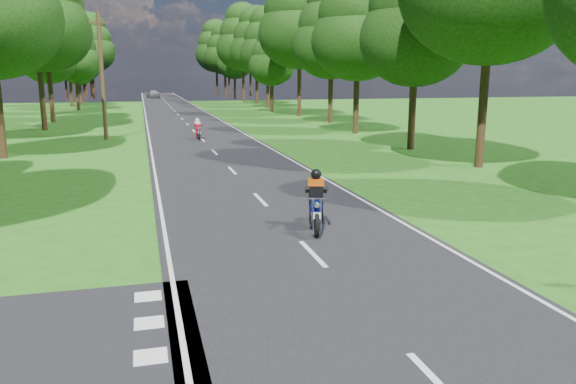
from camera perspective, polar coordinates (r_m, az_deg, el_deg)
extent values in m
plane|color=#295513|center=(11.53, 5.48, -9.34)|extent=(160.00, 160.00, 0.00)
cube|color=black|center=(60.34, -11.12, 7.74)|extent=(7.00, 140.00, 0.02)
cube|color=silver|center=(13.31, 2.52, -6.25)|extent=(0.12, 2.00, 0.01)
cube|color=silver|center=(18.92, -2.83, -0.76)|extent=(0.12, 2.00, 0.01)
cube|color=silver|center=(24.72, -5.69, 2.20)|extent=(0.12, 2.00, 0.01)
cube|color=silver|center=(30.59, -7.46, 4.02)|extent=(0.12, 2.00, 0.01)
cube|color=silver|center=(36.51, -8.66, 5.25)|extent=(0.12, 2.00, 0.01)
cube|color=silver|center=(42.45, -9.54, 6.14)|extent=(0.12, 2.00, 0.01)
cube|color=silver|center=(48.40, -10.19, 6.81)|extent=(0.12, 2.00, 0.01)
cube|color=silver|center=(54.37, -10.71, 7.33)|extent=(0.12, 2.00, 0.01)
cube|color=silver|center=(60.34, -11.12, 7.75)|extent=(0.12, 2.00, 0.01)
cube|color=silver|center=(66.31, -11.46, 8.09)|extent=(0.12, 2.00, 0.01)
cube|color=silver|center=(72.29, -11.75, 8.38)|extent=(0.12, 2.00, 0.01)
cube|color=silver|center=(78.28, -11.99, 8.62)|extent=(0.12, 2.00, 0.01)
cube|color=silver|center=(84.26, -12.20, 8.82)|extent=(0.12, 2.00, 0.01)
cube|color=silver|center=(90.25, -12.38, 9.00)|extent=(0.12, 2.00, 0.01)
cube|color=silver|center=(96.24, -12.54, 9.16)|extent=(0.12, 2.00, 0.01)
cube|color=silver|center=(102.23, -12.67, 9.30)|extent=(0.12, 2.00, 0.01)
cube|color=silver|center=(108.22, -12.80, 9.42)|extent=(0.12, 2.00, 0.01)
cube|color=silver|center=(114.21, -12.91, 9.53)|extent=(0.12, 2.00, 0.01)
cube|color=silver|center=(120.21, -13.01, 9.63)|extent=(0.12, 2.00, 0.01)
cube|color=silver|center=(126.20, -13.10, 9.72)|extent=(0.12, 2.00, 0.01)
cube|color=silver|center=(60.22, -14.28, 7.60)|extent=(0.10, 140.00, 0.01)
cube|color=silver|center=(60.63, -7.98, 7.87)|extent=(0.10, 140.00, 0.01)
cube|color=silver|center=(8.99, -13.79, -15.91)|extent=(0.50, 0.50, 0.01)
cube|color=silver|center=(10.07, -13.93, -12.77)|extent=(0.50, 0.50, 0.01)
cube|color=silver|center=(11.17, -14.04, -10.23)|extent=(0.50, 0.50, 0.01)
cylinder|color=black|center=(31.66, -27.22, 6.60)|extent=(0.40, 0.40, 3.91)
cylinder|color=black|center=(46.26, -23.67, 8.43)|extent=(0.40, 0.40, 4.32)
ellipsoid|color=black|center=(46.34, -24.24, 14.99)|extent=(7.56, 7.56, 6.42)
cylinder|color=black|center=(53.74, -22.93, 8.89)|extent=(0.40, 0.40, 4.40)
ellipsoid|color=black|center=(53.81, -23.41, 14.65)|extent=(7.71, 7.71, 6.55)
ellipsoid|color=black|center=(53.99, -23.61, 16.91)|extent=(6.60, 6.60, 5.61)
cylinder|color=black|center=(63.53, -22.90, 8.67)|extent=(0.40, 0.40, 3.20)
ellipsoid|color=black|center=(63.49, -23.19, 12.21)|extent=(5.60, 5.60, 4.76)
ellipsoid|color=black|center=(63.54, -23.31, 13.61)|extent=(4.80, 4.80, 4.08)
ellipsoid|color=black|center=(63.64, -23.43, 15.01)|extent=(3.60, 3.60, 3.06)
cylinder|color=black|center=(70.63, -20.57, 9.09)|extent=(0.40, 0.40, 3.22)
ellipsoid|color=black|center=(70.59, -20.81, 12.30)|extent=(5.64, 5.64, 4.79)
ellipsoid|color=black|center=(70.64, -20.90, 13.57)|extent=(4.83, 4.83, 4.11)
ellipsoid|color=black|center=(70.73, -21.00, 14.83)|extent=(3.62, 3.62, 3.08)
cylinder|color=black|center=(78.49, -21.16, 9.40)|extent=(0.40, 0.40, 3.61)
ellipsoid|color=black|center=(78.49, -21.41, 12.63)|extent=(6.31, 6.31, 5.37)
ellipsoid|color=black|center=(78.55, -21.51, 13.91)|extent=(5.41, 5.41, 4.60)
ellipsoid|color=black|center=(78.66, -21.61, 15.18)|extent=(4.06, 4.06, 3.45)
cylinder|color=black|center=(86.25, -20.34, 9.30)|extent=(0.40, 0.40, 2.67)
ellipsoid|color=black|center=(86.21, -20.50, 11.47)|extent=(4.67, 4.67, 3.97)
ellipsoid|color=black|center=(86.22, -20.56, 12.33)|extent=(4.00, 4.00, 3.40)
ellipsoid|color=black|center=(86.26, -20.63, 13.20)|extent=(3.00, 3.00, 2.55)
cylinder|color=black|center=(95.39, -19.98, 9.63)|extent=(0.40, 0.40, 3.09)
ellipsoid|color=black|center=(95.36, -20.14, 11.91)|extent=(5.40, 5.40, 4.59)
ellipsoid|color=black|center=(95.39, -20.21, 12.81)|extent=(4.63, 4.63, 3.93)
ellipsoid|color=black|center=(95.44, -20.27, 13.71)|extent=(3.47, 3.47, 2.95)
cylinder|color=black|center=(101.79, -19.14, 10.18)|extent=(0.40, 0.40, 4.48)
ellipsoid|color=black|center=(101.83, -19.36, 13.27)|extent=(7.84, 7.84, 6.66)
ellipsoid|color=black|center=(101.93, -19.45, 14.50)|extent=(6.72, 6.72, 5.71)
ellipsoid|color=black|center=(102.08, -19.53, 15.72)|extent=(5.04, 5.04, 4.28)
cylinder|color=black|center=(110.82, -19.35, 10.15)|extent=(0.40, 0.40, 4.09)
ellipsoid|color=black|center=(110.84, -19.53, 12.75)|extent=(7.16, 7.16, 6.09)
ellipsoid|color=black|center=(110.91, -19.60, 13.78)|extent=(6.14, 6.14, 5.22)
ellipsoid|color=black|center=(111.01, -19.68, 14.81)|extent=(4.61, 4.61, 3.92)
cylinder|color=black|center=(26.82, 19.12, 7.22)|extent=(0.40, 0.40, 4.56)
cylinder|color=black|center=(32.39, 12.47, 7.34)|extent=(0.40, 0.40, 3.49)
ellipsoid|color=black|center=(32.35, 12.83, 14.96)|extent=(6.12, 6.12, 5.20)
ellipsoid|color=black|center=(32.49, 12.97, 17.95)|extent=(5.24, 5.24, 4.46)
cylinder|color=black|center=(40.53, 6.92, 8.54)|extent=(0.40, 0.40, 3.69)
ellipsoid|color=black|center=(40.53, 7.09, 14.97)|extent=(6.46, 6.46, 5.49)
ellipsoid|color=black|center=(40.66, 7.16, 17.50)|extent=(5.54, 5.54, 4.71)
cylinder|color=black|center=(49.20, 4.33, 9.20)|extent=(0.40, 0.40, 3.74)
ellipsoid|color=black|center=(49.20, 4.42, 14.57)|extent=(6.55, 6.55, 5.57)
ellipsoid|color=black|center=(49.32, 4.46, 16.69)|extent=(5.62, 5.62, 4.77)
ellipsoid|color=black|center=(49.50, 4.49, 18.79)|extent=(4.21, 4.21, 3.58)
cylinder|color=black|center=(56.97, 1.16, 10.05)|extent=(0.40, 0.40, 4.64)
ellipsoid|color=black|center=(57.07, 1.18, 15.79)|extent=(8.12, 8.12, 6.91)
ellipsoid|color=black|center=(57.27, 1.19, 18.05)|extent=(6.96, 6.96, 5.92)
cylinder|color=black|center=(63.68, -1.65, 9.46)|extent=(0.40, 0.40, 2.91)
ellipsoid|color=black|center=(63.63, -1.67, 12.68)|extent=(5.09, 5.09, 4.33)
ellipsoid|color=black|center=(63.67, -1.68, 13.96)|extent=(4.36, 4.36, 3.71)
ellipsoid|color=black|center=(63.73, -1.69, 15.23)|extent=(3.27, 3.27, 2.78)
cylinder|color=black|center=(71.22, -2.06, 10.11)|extent=(0.40, 0.40, 3.88)
ellipsoid|color=black|center=(71.23, -2.09, 13.95)|extent=(6.78, 6.78, 5.77)
ellipsoid|color=black|center=(71.32, -2.10, 15.46)|extent=(5.81, 5.81, 4.94)
ellipsoid|color=black|center=(71.47, -2.11, 16.98)|extent=(4.36, 4.36, 3.71)
cylinder|color=black|center=(79.57, -3.18, 10.39)|extent=(0.40, 0.40, 4.18)
ellipsoid|color=black|center=(79.60, -3.22, 14.10)|extent=(7.31, 7.31, 6.21)
ellipsoid|color=black|center=(79.70, -3.24, 15.56)|extent=(6.27, 6.27, 5.33)
ellipsoid|color=black|center=(79.86, -3.26, 17.02)|extent=(4.70, 4.70, 4.00)
cylinder|color=black|center=(88.31, -4.55, 10.67)|extent=(0.40, 0.40, 4.63)
ellipsoid|color=black|center=(88.37, -4.62, 14.37)|extent=(8.11, 8.11, 6.89)
ellipsoid|color=black|center=(88.50, -4.64, 15.83)|extent=(6.95, 6.95, 5.91)
ellipsoid|color=black|center=(88.68, -4.67, 17.28)|extent=(5.21, 5.21, 4.43)
cylinder|color=black|center=(95.48, -5.40, 10.36)|extent=(0.40, 0.40, 3.36)
ellipsoid|color=black|center=(95.46, -5.45, 12.85)|extent=(5.88, 5.88, 5.00)
ellipsoid|color=black|center=(95.51, -5.47, 13.83)|extent=(5.04, 5.04, 4.29)
ellipsoid|color=black|center=(95.58, -5.49, 14.81)|extent=(3.78, 3.78, 3.21)
cylinder|color=black|center=(102.53, -6.38, 10.65)|extent=(0.40, 0.40, 4.09)
ellipsoid|color=black|center=(102.55, -6.44, 13.46)|extent=(7.15, 7.15, 6.08)
ellipsoid|color=black|center=(102.62, -6.47, 14.57)|extent=(6.13, 6.13, 5.21)
ellipsoid|color=black|center=(102.74, -6.50, 15.68)|extent=(4.60, 4.60, 3.91)
cylinder|color=black|center=(110.15, -7.22, 10.81)|extent=(0.40, 0.40, 4.48)
ellipsoid|color=black|center=(110.19, -7.29, 13.68)|extent=(7.84, 7.84, 6.66)
ellipsoid|color=black|center=(110.28, -7.32, 14.82)|extent=(6.72, 6.72, 5.71)
ellipsoid|color=black|center=(110.42, -7.35, 15.95)|extent=(5.04, 5.04, 4.28)
cylinder|color=black|center=(120.53, -19.82, 10.15)|extent=(0.40, 0.40, 3.84)
ellipsoid|color=black|center=(120.54, -19.98, 12.39)|extent=(6.72, 6.72, 5.71)
ellipsoid|color=black|center=(120.59, -20.04, 13.28)|extent=(5.76, 5.76, 4.90)
ellipsoid|color=black|center=(120.67, -20.11, 14.16)|extent=(4.32, 4.32, 3.67)
cylinder|color=black|center=(123.53, -6.00, 10.88)|extent=(0.40, 0.40, 4.16)
ellipsoid|color=black|center=(123.55, -6.05, 13.25)|extent=(7.28, 7.28, 6.19)
ellipsoid|color=black|center=(123.61, -6.07, 14.19)|extent=(6.24, 6.24, 5.30)
ellipsoid|color=black|center=(123.71, -6.09, 15.13)|extent=(4.68, 4.68, 3.98)
cylinder|color=black|center=(105.82, -21.59, 9.79)|extent=(0.40, 0.40, 3.52)
ellipsoid|color=black|center=(105.81, -21.78, 12.13)|extent=(6.16, 6.16, 5.24)
ellipsoid|color=black|center=(105.85, -21.85, 13.05)|extent=(5.28, 5.28, 4.49)
ellipsoid|color=black|center=(105.92, -21.92, 13.98)|extent=(3.96, 3.96, 3.37)
cylinder|color=black|center=(110.07, -3.82, 10.88)|extent=(0.40, 0.40, 4.48)
ellipsoid|color=black|center=(110.11, -3.86, 13.75)|extent=(7.84, 7.84, 6.66)
ellipsoid|color=black|center=(110.20, -3.88, 14.88)|extent=(6.72, 6.72, 5.71)
ellipsoid|color=black|center=(110.34, -3.89, 16.02)|extent=(5.04, 5.04, 4.28)
cylinder|color=#382616|center=(38.14, -18.35, 11.07)|extent=(0.26, 0.26, 8.00)
cube|color=#382616|center=(38.27, -18.69, 16.00)|extent=(1.20, 0.10, 0.10)
imported|color=#A6A7AD|center=(102.78, -13.54, 9.68)|extent=(2.73, 4.61, 1.47)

